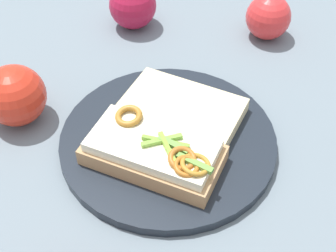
{
  "coord_description": "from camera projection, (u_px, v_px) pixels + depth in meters",
  "views": [
    {
      "loc": [
        0.4,
        -0.16,
        0.47
      ],
      "look_at": [
        0.0,
        0.0,
        0.03
      ],
      "focal_mm": 51.04,
      "sensor_mm": 36.0,
      "label": 1
    }
  ],
  "objects": [
    {
      "name": "sandwich",
      "position": [
        154.0,
        152.0,
        0.58
      ],
      "size": [
        0.18,
        0.18,
        0.05
      ],
      "rotation": [
        0.0,
        0.0,
        3.92
      ],
      "color": "tan",
      "rests_on": "plate"
    },
    {
      "name": "bread_slice_side",
      "position": [
        182.0,
        109.0,
        0.64
      ],
      "size": [
        0.18,
        0.18,
        0.02
      ],
      "primitive_type": "cube",
      "rotation": [
        0.0,
        0.0,
        3.89
      ],
      "color": "beige",
      "rests_on": "plate"
    },
    {
      "name": "ground_plane",
      "position": [
        168.0,
        144.0,
        0.63
      ],
      "size": [
        2.0,
        2.0,
        0.0
      ],
      "primitive_type": "plane",
      "color": "slate",
      "rests_on": "ground"
    },
    {
      "name": "apple_0",
      "position": [
        133.0,
        5.0,
        0.8
      ],
      "size": [
        0.11,
        0.11,
        0.08
      ],
      "primitive_type": "sphere",
      "rotation": [
        0.0,
        0.0,
        3.74
      ],
      "color": "#A61635",
      "rests_on": "ground_plane"
    },
    {
      "name": "apple_2",
      "position": [
        15.0,
        95.0,
        0.64
      ],
      "size": [
        0.08,
        0.08,
        0.08
      ],
      "primitive_type": "sphere",
      "rotation": [
        0.0,
        0.0,
        3.15
      ],
      "color": "red",
      "rests_on": "ground_plane"
    },
    {
      "name": "apple_5",
      "position": [
        268.0,
        17.0,
        0.78
      ],
      "size": [
        0.08,
        0.08,
        0.07
      ],
      "primitive_type": "sphere",
      "rotation": [
        0.0,
        0.0,
        1.68
      ],
      "color": "red",
      "rests_on": "ground_plane"
    },
    {
      "name": "plate",
      "position": [
        168.0,
        140.0,
        0.63
      ],
      "size": [
        0.28,
        0.28,
        0.01
      ],
      "primitive_type": "cylinder",
      "color": "#1C232C",
      "rests_on": "ground_plane"
    }
  ]
}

